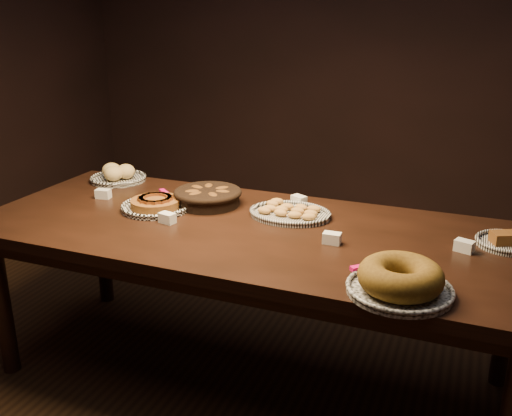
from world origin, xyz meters
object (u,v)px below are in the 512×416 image
at_px(buffet_table, 250,243).
at_px(madeleine_platter, 290,212).
at_px(apple_tart_plate, 156,205).
at_px(bundt_cake_plate, 400,280).

distance_m(buffet_table, madeleine_platter, 0.24).
xyz_separation_m(apple_tart_plate, bundt_cake_plate, (1.18, -0.43, 0.02)).
distance_m(apple_tart_plate, madeleine_platter, 0.63).
relative_size(buffet_table, madeleine_platter, 6.56).
bearing_deg(madeleine_platter, buffet_table, -141.73).
distance_m(madeleine_platter, bundt_cake_plate, 0.81).
bearing_deg(apple_tart_plate, buffet_table, -21.02).
height_order(buffet_table, apple_tart_plate, apple_tart_plate).
xyz_separation_m(buffet_table, bundt_cake_plate, (0.69, -0.38, 0.12)).
bearing_deg(buffet_table, madeleine_platter, 59.09).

